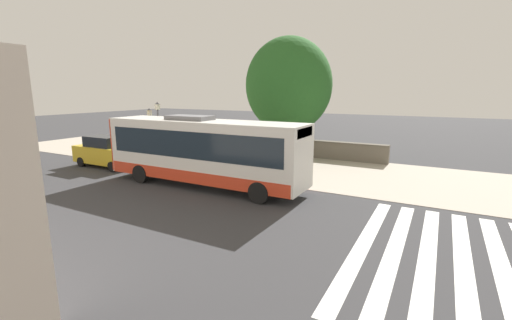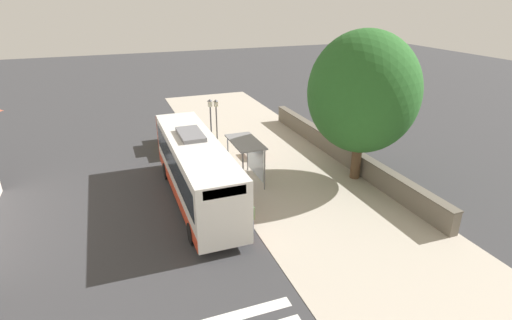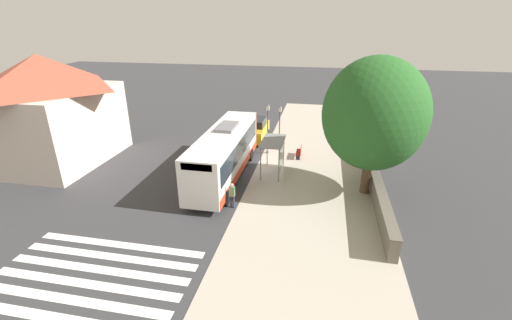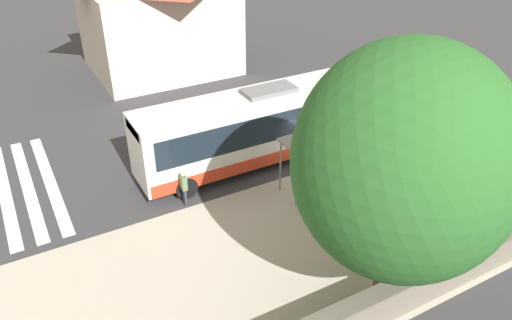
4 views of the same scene
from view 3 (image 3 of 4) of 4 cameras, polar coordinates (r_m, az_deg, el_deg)
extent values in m
plane|color=#353538|center=(26.88, 0.07, -1.20)|extent=(120.00, 120.00, 0.00)
cube|color=#ADA393|center=(26.47, 9.69, -1.92)|extent=(9.00, 44.00, 0.02)
cube|color=silver|center=(19.53, -21.59, -13.00)|extent=(9.00, 0.50, 0.01)
cube|color=silver|center=(18.91, -23.11, -14.56)|extent=(9.00, 0.50, 0.01)
cube|color=silver|center=(18.31, -24.76, -16.21)|extent=(9.00, 0.50, 0.01)
cube|color=silver|center=(17.75, -26.54, -17.95)|extent=(9.00, 0.50, 0.01)
cube|color=silver|center=(17.23, -28.48, -19.78)|extent=(9.00, 0.50, 0.01)
cube|color=silver|center=(16.74, -30.58, -21.70)|extent=(9.00, 0.50, 0.01)
cube|color=#6B6356|center=(26.50, 18.54, -1.33)|extent=(0.50, 20.00, 1.26)
cube|color=#5B5449|center=(26.25, 18.72, 0.00)|extent=(0.60, 20.00, 0.08)
cube|color=beige|center=(31.80, -30.84, 4.91)|extent=(7.97, 9.07, 5.81)
pyramid|color=#9E4733|center=(31.02, -32.42, 12.30)|extent=(8.57, 9.67, 2.61)
cube|color=silver|center=(24.60, -5.25, 1.35)|extent=(2.45, 11.20, 3.04)
cube|color=black|center=(24.46, -5.29, 2.21)|extent=(2.49, 10.31, 1.34)
cube|color=red|center=(25.07, -5.15, -1.25)|extent=(2.49, 10.98, 0.61)
cube|color=red|center=(29.69, -2.30, 5.19)|extent=(2.49, 0.06, 2.92)
cube|color=black|center=(19.28, -9.91, -1.19)|extent=(1.84, 0.08, 0.43)
cube|color=slate|center=(24.83, -4.85, 5.55)|extent=(1.23, 2.46, 0.22)
cylinder|color=black|center=(21.52, -5.04, -6.26)|extent=(0.30, 1.00, 1.00)
cylinder|color=black|center=(22.21, -10.76, -5.63)|extent=(0.30, 1.00, 1.00)
cylinder|color=black|center=(28.01, -0.94, 0.92)|extent=(0.30, 1.00, 1.00)
cylinder|color=black|center=(28.54, -5.45, 1.24)|extent=(0.30, 1.00, 1.00)
cylinder|color=slate|center=(26.90, 1.89, 1.70)|extent=(0.08, 0.08, 2.52)
cylinder|color=slate|center=(24.22, 0.77, -0.73)|extent=(0.08, 0.08, 2.52)
cylinder|color=slate|center=(26.74, 4.65, 1.50)|extent=(0.08, 0.08, 2.52)
cylinder|color=slate|center=(24.04, 3.83, -0.97)|extent=(0.08, 0.08, 2.52)
cube|color=slate|center=(25.00, 2.86, 3.20)|extent=(1.60, 3.23, 0.08)
cube|color=silver|center=(25.34, 4.23, 0.60)|extent=(0.03, 2.63, 2.01)
cylinder|color=#2D3347|center=(21.22, -3.75, -6.99)|extent=(0.12, 0.12, 0.79)
cylinder|color=#2D3347|center=(21.25, -4.17, -6.94)|extent=(0.12, 0.12, 0.79)
cube|color=#59724C|center=(20.89, -4.01, -5.26)|extent=(0.34, 0.22, 0.64)
sphere|color=tan|center=(20.69, -4.05, -4.20)|extent=(0.22, 0.22, 0.22)
cube|color=maroon|center=(28.84, 7.11, 1.29)|extent=(0.40, 1.56, 0.06)
cube|color=maroon|center=(28.75, 7.47, 1.69)|extent=(0.04, 1.56, 0.40)
cube|color=black|center=(29.50, 7.18, 1.31)|extent=(0.32, 0.06, 0.45)
cube|color=black|center=(28.35, 6.99, 0.41)|extent=(0.32, 0.06, 0.45)
cylinder|color=#4C4C51|center=(29.66, 1.90, 1.31)|extent=(0.24, 0.24, 0.16)
cylinder|color=#4C4C51|center=(29.05, 1.95, 4.66)|extent=(0.10, 0.10, 3.80)
cube|color=silver|center=(28.48, 2.01, 8.63)|extent=(0.24, 0.24, 0.35)
pyramid|color=#4C4C51|center=(28.42, 2.01, 9.11)|extent=(0.28, 0.28, 0.14)
cylinder|color=#4C4C51|center=(31.02, 3.85, 2.24)|extent=(0.24, 0.24, 0.16)
cylinder|color=#4C4C51|center=(30.51, 3.93, 5.04)|extent=(0.10, 0.10, 3.33)
cube|color=silver|center=(30.00, 4.02, 8.39)|extent=(0.24, 0.24, 0.35)
pyramid|color=#4C4C51|center=(29.94, 4.04, 8.85)|extent=(0.28, 0.28, 0.14)
cylinder|color=brown|center=(23.48, 18.04, -1.20)|extent=(0.60, 0.60, 3.64)
ellipsoid|color=#265B23|center=(22.35, 19.15, 7.22)|extent=(6.39, 6.39, 7.03)
cube|color=gold|center=(32.74, 0.13, 4.77)|extent=(1.70, 4.70, 1.09)
cube|color=black|center=(32.59, 0.17, 6.32)|extent=(1.45, 2.44, 0.68)
cylinder|color=black|center=(31.34, 1.04, 2.97)|extent=(0.22, 0.64, 0.64)
cylinder|color=black|center=(31.64, -1.82, 3.16)|extent=(0.22, 0.64, 0.64)
cylinder|color=black|center=(34.19, 1.94, 4.66)|extent=(0.22, 0.64, 0.64)
cylinder|color=black|center=(34.47, -0.70, 4.82)|extent=(0.22, 0.64, 0.64)
camera|label=1|loc=(24.24, -48.76, 0.65)|focal=24.00mm
camera|label=2|loc=(10.77, -66.65, 7.93)|focal=28.00mm
camera|label=4|loc=(16.84, 59.04, 18.42)|focal=35.00mm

